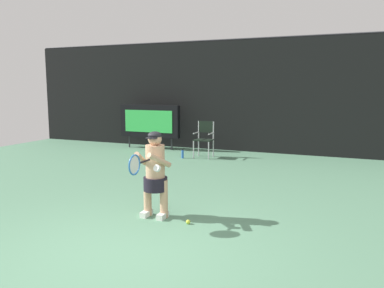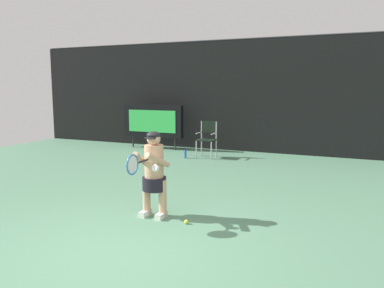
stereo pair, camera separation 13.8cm
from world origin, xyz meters
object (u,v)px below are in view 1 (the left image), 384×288
object	(u,v)px
umpire_chair	(204,137)
tennis_racket	(135,165)
tennis_ball_loose	(188,222)
water_bottle	(183,154)
scoreboard	(150,121)
tennis_player	(155,172)

from	to	relation	value
umpire_chair	tennis_racket	world-z (taller)	tennis_racket
tennis_ball_loose	water_bottle	bearing A→B (deg)	115.06
scoreboard	water_bottle	distance (m)	2.34
water_bottle	tennis_racket	bearing A→B (deg)	-72.58
tennis_racket	tennis_player	bearing A→B (deg)	77.09
water_bottle	tennis_racket	distance (m)	5.94
tennis_player	umpire_chair	bearing A→B (deg)	102.81
umpire_chair	tennis_ball_loose	xyz separation A→B (m)	(1.87, -5.55, -0.58)
water_bottle	tennis_ball_loose	bearing A→B (deg)	-64.94
umpire_chair	water_bottle	distance (m)	0.84
tennis_player	tennis_ball_loose	xyz separation A→B (m)	(0.63, -0.12, -0.72)
umpire_chair	tennis_ball_loose	distance (m)	5.88
tennis_player	water_bottle	bearing A→B (deg)	109.42
scoreboard	umpire_chair	distance (m)	2.51
scoreboard	tennis_player	world-z (taller)	scoreboard
tennis_racket	water_bottle	bearing A→B (deg)	95.54
scoreboard	tennis_racket	world-z (taller)	scoreboard
tennis_racket	tennis_ball_loose	distance (m)	1.24
scoreboard	umpire_chair	bearing A→B (deg)	-19.97
scoreboard	tennis_ball_loose	size ratio (longest dim) A/B	32.35
water_bottle	tennis_player	size ratio (longest dim) A/B	0.19
tennis_ball_loose	tennis_racket	bearing A→B (deg)	-143.71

